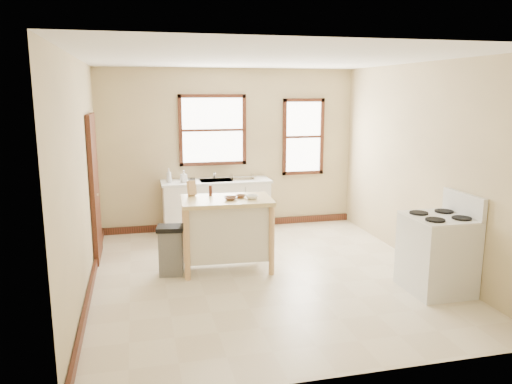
{
  "coord_description": "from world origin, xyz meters",
  "views": [
    {
      "loc": [
        -1.61,
        -6.1,
        2.4
      ],
      "look_at": [
        -0.03,
        0.4,
        1.05
      ],
      "focal_mm": 35.0,
      "sensor_mm": 36.0,
      "label": 1
    }
  ],
  "objects_px": {
    "kitchen_island": "(227,234)",
    "pepper_grinder": "(211,191)",
    "bowl_c": "(252,197)",
    "trash_bin": "(171,250)",
    "bowl_b": "(240,196)",
    "gas_stove": "(438,243)",
    "bowl_a": "(231,198)",
    "dish_rack": "(242,177)",
    "soap_bottle_a": "(169,176)",
    "soap_bottle_b": "(184,176)",
    "knife_block": "(192,189)"
  },
  "relations": [
    {
      "from": "kitchen_island",
      "to": "knife_block",
      "type": "height_order",
      "value": "knife_block"
    },
    {
      "from": "dish_rack",
      "to": "bowl_c",
      "type": "bearing_deg",
      "value": -81.05
    },
    {
      "from": "soap_bottle_b",
      "to": "bowl_b",
      "type": "xyz_separation_m",
      "value": [
        0.6,
        -1.75,
        -0.01
      ]
    },
    {
      "from": "trash_bin",
      "to": "gas_stove",
      "type": "height_order",
      "value": "gas_stove"
    },
    {
      "from": "soap_bottle_a",
      "to": "soap_bottle_b",
      "type": "distance_m",
      "value": 0.25
    },
    {
      "from": "soap_bottle_a",
      "to": "dish_rack",
      "type": "xyz_separation_m",
      "value": [
        1.24,
        -0.03,
        -0.07
      ]
    },
    {
      "from": "knife_block",
      "to": "trash_bin",
      "type": "distance_m",
      "value": 0.89
    },
    {
      "from": "kitchen_island",
      "to": "trash_bin",
      "type": "bearing_deg",
      "value": -172.61
    },
    {
      "from": "soap_bottle_a",
      "to": "bowl_a",
      "type": "bearing_deg",
      "value": -76.25
    },
    {
      "from": "pepper_grinder",
      "to": "bowl_c",
      "type": "height_order",
      "value": "pepper_grinder"
    },
    {
      "from": "soap_bottle_a",
      "to": "dish_rack",
      "type": "height_order",
      "value": "soap_bottle_a"
    },
    {
      "from": "kitchen_island",
      "to": "bowl_b",
      "type": "distance_m",
      "value": 0.55
    },
    {
      "from": "bowl_b",
      "to": "trash_bin",
      "type": "distance_m",
      "value": 1.18
    },
    {
      "from": "kitchen_island",
      "to": "bowl_c",
      "type": "relative_size",
      "value": 7.49
    },
    {
      "from": "dish_rack",
      "to": "bowl_b",
      "type": "height_order",
      "value": "bowl_b"
    },
    {
      "from": "bowl_c",
      "to": "gas_stove",
      "type": "distance_m",
      "value": 2.41
    },
    {
      "from": "pepper_grinder",
      "to": "bowl_b",
      "type": "height_order",
      "value": "pepper_grinder"
    },
    {
      "from": "kitchen_island",
      "to": "knife_block",
      "type": "bearing_deg",
      "value": 150.22
    },
    {
      "from": "kitchen_island",
      "to": "gas_stove",
      "type": "distance_m",
      "value": 2.71
    },
    {
      "from": "soap_bottle_b",
      "to": "bowl_a",
      "type": "height_order",
      "value": "soap_bottle_b"
    },
    {
      "from": "soap_bottle_b",
      "to": "bowl_a",
      "type": "xyz_separation_m",
      "value": [
        0.44,
        -1.86,
        -0.01
      ]
    },
    {
      "from": "kitchen_island",
      "to": "bowl_c",
      "type": "bearing_deg",
      "value": -15.62
    },
    {
      "from": "soap_bottle_a",
      "to": "knife_block",
      "type": "height_order",
      "value": "knife_block"
    },
    {
      "from": "knife_block",
      "to": "soap_bottle_b",
      "type": "bearing_deg",
      "value": 75.71
    },
    {
      "from": "kitchen_island",
      "to": "bowl_c",
      "type": "height_order",
      "value": "bowl_c"
    },
    {
      "from": "pepper_grinder",
      "to": "gas_stove",
      "type": "height_order",
      "value": "gas_stove"
    },
    {
      "from": "soap_bottle_a",
      "to": "bowl_c",
      "type": "xyz_separation_m",
      "value": [
        0.97,
        -1.91,
        -0.02
      ]
    },
    {
      "from": "bowl_c",
      "to": "bowl_a",
      "type": "bearing_deg",
      "value": 176.61
    },
    {
      "from": "soap_bottle_a",
      "to": "bowl_c",
      "type": "relative_size",
      "value": 1.45
    },
    {
      "from": "dish_rack",
      "to": "bowl_c",
      "type": "distance_m",
      "value": 1.9
    },
    {
      "from": "soap_bottle_a",
      "to": "bowl_a",
      "type": "height_order",
      "value": "soap_bottle_a"
    },
    {
      "from": "soap_bottle_a",
      "to": "gas_stove",
      "type": "xyz_separation_m",
      "value": [
        2.99,
        -3.16,
        -0.43
      ]
    },
    {
      "from": "soap_bottle_a",
      "to": "trash_bin",
      "type": "xyz_separation_m",
      "value": [
        -0.12,
        -1.85,
        -0.7
      ]
    },
    {
      "from": "soap_bottle_b",
      "to": "pepper_grinder",
      "type": "xyz_separation_m",
      "value": [
        0.22,
        -1.54,
        0.04
      ]
    },
    {
      "from": "kitchen_island",
      "to": "knife_block",
      "type": "distance_m",
      "value": 0.79
    },
    {
      "from": "gas_stove",
      "to": "dish_rack",
      "type": "bearing_deg",
      "value": 119.17
    },
    {
      "from": "kitchen_island",
      "to": "pepper_grinder",
      "type": "height_order",
      "value": "pepper_grinder"
    },
    {
      "from": "trash_bin",
      "to": "soap_bottle_a",
      "type": "bearing_deg",
      "value": 95.49
    },
    {
      "from": "bowl_a",
      "to": "gas_stove",
      "type": "bearing_deg",
      "value": -28.87
    },
    {
      "from": "bowl_b",
      "to": "gas_stove",
      "type": "relative_size",
      "value": 0.12
    },
    {
      "from": "bowl_b",
      "to": "knife_block",
      "type": "bearing_deg",
      "value": 156.71
    },
    {
      "from": "gas_stove",
      "to": "soap_bottle_a",
      "type": "bearing_deg",
      "value": 133.35
    },
    {
      "from": "bowl_b",
      "to": "gas_stove",
      "type": "xyz_separation_m",
      "value": [
        2.15,
        -1.38,
        -0.4
      ]
    },
    {
      "from": "bowl_c",
      "to": "trash_bin",
      "type": "distance_m",
      "value": 1.29
    },
    {
      "from": "soap_bottle_b",
      "to": "knife_block",
      "type": "relative_size",
      "value": 1.01
    },
    {
      "from": "gas_stove",
      "to": "bowl_a",
      "type": "bearing_deg",
      "value": 151.13
    },
    {
      "from": "dish_rack",
      "to": "trash_bin",
      "type": "distance_m",
      "value": 2.35
    },
    {
      "from": "bowl_c",
      "to": "knife_block",
      "type": "bearing_deg",
      "value": 152.35
    },
    {
      "from": "soap_bottle_b",
      "to": "pepper_grinder",
      "type": "relative_size",
      "value": 1.35
    },
    {
      "from": "dish_rack",
      "to": "pepper_grinder",
      "type": "distance_m",
      "value": 1.73
    }
  ]
}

